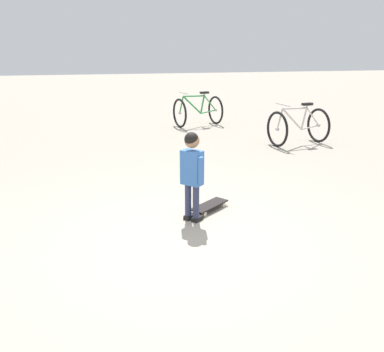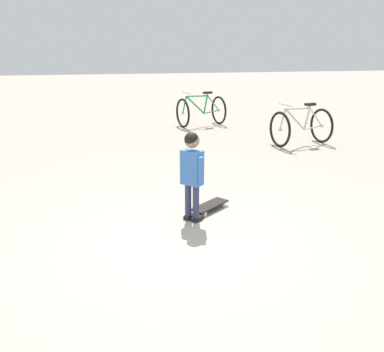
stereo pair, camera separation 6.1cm
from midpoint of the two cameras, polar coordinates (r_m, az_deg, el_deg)
The scene contains 5 objects.
ground_plane at distance 4.44m, azimuth -1.46°, elevation -9.25°, with size 50.00×50.00×0.00m, color #9E9384.
child_person at distance 4.79m, azimuth -0.35°, elevation 1.22°, with size 0.28×0.39×1.06m.
skateboard at distance 5.29m, azimuth 2.03°, elevation -4.01°, with size 0.55×0.50×0.07m.
bicycle_near at distance 10.63m, azimuth 0.65°, elevation 8.82°, with size 1.23×0.98×0.85m.
bicycle_mid at distance 8.90m, azimuth 13.98°, elevation 6.57°, with size 1.19×0.91×0.85m.
Camera 1 is at (0.72, 3.90, 2.01)m, focal length 39.48 mm.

